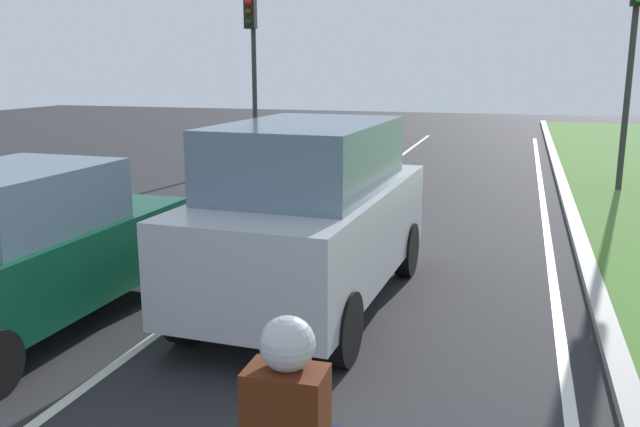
% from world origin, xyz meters
% --- Properties ---
extents(ground_plane, '(60.00, 60.00, 0.00)m').
position_xyz_m(ground_plane, '(0.00, 14.00, 0.00)').
color(ground_plane, '#262628').
extents(lane_line_center, '(0.12, 32.00, 0.01)m').
position_xyz_m(lane_line_center, '(-0.70, 14.00, 0.00)').
color(lane_line_center, silver).
rests_on(lane_line_center, ground).
extents(lane_line_right_edge, '(0.12, 32.00, 0.01)m').
position_xyz_m(lane_line_right_edge, '(3.60, 14.00, 0.00)').
color(lane_line_right_edge, silver).
rests_on(lane_line_right_edge, ground).
extents(curb_right, '(0.24, 48.00, 0.12)m').
position_xyz_m(curb_right, '(4.10, 14.00, 0.06)').
color(curb_right, '#9E9B93').
rests_on(curb_right, ground).
extents(car_suv_ahead, '(2.11, 4.57, 2.28)m').
position_xyz_m(car_suv_ahead, '(0.66, 9.10, 1.17)').
color(car_suv_ahead, '#B7BABF').
rests_on(car_suv_ahead, ground).
extents(car_sedan_left_lane, '(1.88, 4.32, 1.86)m').
position_xyz_m(car_sedan_left_lane, '(-2.16, 7.46, 0.92)').
color(car_sedan_left_lane, '#0C472D').
rests_on(car_sedan_left_lane, ground).
extents(rider_person, '(0.51, 0.41, 1.16)m').
position_xyz_m(rider_person, '(2.01, 4.46, 1.19)').
color(rider_person, '#4C1E0C').
rests_on(rider_person, ground).
extents(traffic_light_near_right, '(0.32, 0.50, 5.37)m').
position_xyz_m(traffic_light_near_right, '(5.33, 18.34, 3.61)').
color(traffic_light_near_right, '#2D2D2D').
rests_on(traffic_light_near_right, ground).
extents(traffic_light_overhead_left, '(0.32, 0.50, 5.01)m').
position_xyz_m(traffic_light_overhead_left, '(-4.55, 19.97, 3.42)').
color(traffic_light_overhead_left, '#2D2D2D').
rests_on(traffic_light_overhead_left, ground).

